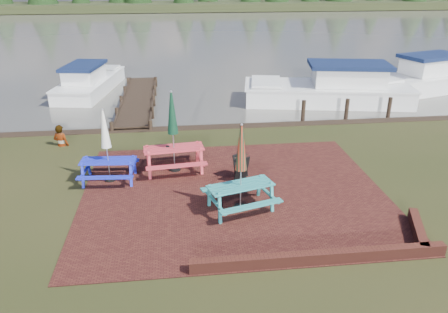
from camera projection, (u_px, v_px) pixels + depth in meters
ground at (239, 210)px, 12.23m from camera, size 120.00×120.00×0.00m
paving at (234, 193)px, 13.14m from camera, size 9.00×7.50×0.02m
brick_wall at (345, 251)px, 10.20m from camera, size 6.21×1.79×0.30m
water at (187, 33)px, 45.98m from camera, size 120.00×60.00×0.02m
picnic_table_teal at (241, 181)px, 11.92m from camera, size 2.19×2.05×2.51m
picnic_table_red at (174, 144)px, 14.26m from camera, size 2.12×1.92×2.70m
picnic_table_blue at (108, 157)px, 13.58m from camera, size 1.81×1.64×2.36m
chalkboard at (241, 167)px, 13.82m from camera, size 0.54×0.71×0.83m
jetty at (138, 100)px, 22.10m from camera, size 1.76×9.08×1.00m
boat_jetty at (89, 83)px, 24.35m from camera, size 3.26×6.72×1.87m
boat_near at (331, 90)px, 22.39m from camera, size 8.81×4.37×2.28m
boat_far at (419, 80)px, 24.42m from camera, size 7.64×4.58×2.25m
person at (59, 125)px, 16.34m from camera, size 0.69×0.56×1.63m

